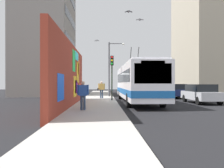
{
  "coord_description": "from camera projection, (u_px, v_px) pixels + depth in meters",
  "views": [
    {
      "loc": [
        -19.35,
        1.08,
        1.67
      ],
      "look_at": [
        0.61,
        0.32,
        1.6
      ],
      "focal_mm": 34.88,
      "sensor_mm": 36.0,
      "label": 1
    }
  ],
  "objects": [
    {
      "name": "ground_plane",
      "position": [
        116.0,
        102.0,
        19.38
      ],
      "size": [
        80.0,
        80.0,
        0.0
      ],
      "primitive_type": "plane",
      "color": "black"
    },
    {
      "name": "sidewalk_slab",
      "position": [
        98.0,
        101.0,
        19.32
      ],
      "size": [
        48.0,
        3.2,
        0.15
      ],
      "primitive_type": "cube",
      "color": "#ADA8A0",
      "rests_on": "ground_plane"
    },
    {
      "name": "graffiti_wall",
      "position": [
        70.0,
        76.0,
        14.75
      ],
      "size": [
        12.97,
        0.32,
        4.32
      ],
      "color": "maroon",
      "rests_on": "ground_plane"
    },
    {
      "name": "building_far_left",
      "position": [
        47.0,
        32.0,
        30.96
      ],
      "size": [
        10.9,
        6.81,
        17.93
      ],
      "color": "gray",
      "rests_on": "ground_plane"
    },
    {
      "name": "building_far_right",
      "position": [
        211.0,
        32.0,
        36.53
      ],
      "size": [
        12.44,
        9.74,
        20.62
      ],
      "color": "#9E937F",
      "rests_on": "ground_plane"
    },
    {
      "name": "city_bus",
      "position": [
        137.0,
        82.0,
        18.77
      ],
      "size": [
        12.23,
        2.63,
        5.01
      ],
      "color": "silver",
      "rests_on": "ground_plane"
    },
    {
      "name": "parked_car_silver",
      "position": [
        201.0,
        93.0,
        18.07
      ],
      "size": [
        4.26,
        1.89,
        1.58
      ],
      "color": "#B7B7BC",
      "rests_on": "ground_plane"
    },
    {
      "name": "parked_car_navy",
      "position": [
        175.0,
        91.0,
        24.51
      ],
      "size": [
        4.45,
        1.91,
        1.58
      ],
      "color": "navy",
      "rests_on": "ground_plane"
    },
    {
      "name": "pedestrian_midblock",
      "position": [
        101.0,
        88.0,
        22.14
      ],
      "size": [
        0.23,
        0.76,
        1.72
      ],
      "color": "#2D3F59",
      "rests_on": "sidewalk_slab"
    },
    {
      "name": "pedestrian_near_wall",
      "position": [
        83.0,
        93.0,
        12.33
      ],
      "size": [
        0.22,
        0.66,
        1.64
      ],
      "color": "#2D3F59",
      "rests_on": "sidewalk_slab"
    },
    {
      "name": "traffic_light",
      "position": [
        112.0,
        70.0,
        19.32
      ],
      "size": [
        0.49,
        0.28,
        3.97
      ],
      "color": "#2D382D",
      "rests_on": "sidewalk_slab"
    },
    {
      "name": "street_lamp",
      "position": [
        111.0,
        65.0,
        25.5
      ],
      "size": [
        0.44,
        1.91,
        6.33
      ],
      "color": "#4C4C51",
      "rests_on": "sidewalk_slab"
    },
    {
      "name": "flying_pigeons",
      "position": [
        118.0,
        27.0,
        18.9
      ],
      "size": [
        8.93,
        4.0,
        0.67
      ],
      "color": "#47474C"
    }
  ]
}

